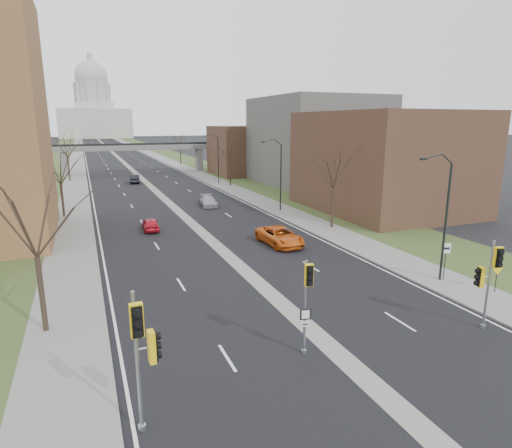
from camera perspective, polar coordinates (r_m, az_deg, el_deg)
ground at (r=21.28m, az=11.46°, el=-17.12°), size 700.00×700.00×0.00m
road_surface at (r=165.81m, az=-18.53°, el=8.99°), size 20.00×600.00×0.01m
median_strip at (r=165.81m, az=-18.53°, el=8.99°), size 1.20×600.00×0.02m
sidewalk_right at (r=166.99m, az=-14.37°, el=9.31°), size 4.00×600.00×0.12m
sidewalk_left at (r=165.48m, az=-22.71°, el=8.67°), size 4.00×600.00×0.12m
grass_verge_right at (r=167.90m, az=-12.32°, el=9.43°), size 8.00×600.00×0.10m
grass_verge_left at (r=165.65m, az=-24.80°, el=8.47°), size 8.00×600.00×0.10m
commercial_block_near at (r=55.40m, az=16.77°, el=7.94°), size 16.00×20.00×12.00m
commercial_block_mid at (r=77.43m, az=7.99°, el=10.88°), size 18.00×22.00×15.00m
commercial_block_far at (r=91.28m, az=-1.10°, el=9.79°), size 14.00×14.00×10.00m
pedestrian_bridge at (r=95.88m, az=-15.87°, el=9.37°), size 34.00×3.00×6.45m
capitol at (r=335.39m, az=-20.79°, el=13.88°), size 48.00×42.00×55.75m
streetlight_near at (r=30.34m, az=23.38°, el=5.18°), size 2.61×0.20×8.70m
streetlight_mid at (r=51.91m, az=2.54°, el=9.22°), size 2.61×0.20×8.70m
streetlight_far at (r=76.30m, az=-5.70°, el=10.49°), size 2.61×0.20×8.70m
tree_left_a at (r=23.62m, az=-27.79°, el=1.90°), size 7.20×7.20×9.40m
tree_left_b at (r=53.38m, az=-24.82°, el=7.34°), size 6.75×6.75×8.81m
tree_left_c at (r=87.24m, az=-23.98°, el=9.84°), size 7.65×7.65×9.99m
tree_right_a at (r=44.11m, az=10.38°, el=7.86°), size 7.20×7.20×9.40m
tree_right_b at (r=74.11m, az=-3.50°, el=9.57°), size 6.30×6.30×8.22m
tree_right_c at (r=112.66m, az=-10.12°, el=11.31°), size 7.65×7.65×9.99m
signal_pole_left at (r=15.42m, az=-14.84°, el=-15.10°), size 0.92×0.98×5.30m
signal_pole_median at (r=19.75m, az=6.85°, el=-8.96°), size 0.57×0.77×4.64m
signal_pole_right at (r=25.13m, az=28.62°, el=-5.74°), size 0.81×1.08×4.86m
speed_limit_sign at (r=32.09m, az=23.98°, el=-3.74°), size 0.54×0.21×2.59m
warning_sign at (r=31.43m, az=29.45°, el=-5.74°), size 0.74×0.11×1.89m
car_left_near at (r=44.76m, az=-13.88°, el=-0.01°), size 1.73×3.90×1.30m
car_left_far at (r=81.16m, az=-15.89°, el=5.84°), size 2.04×4.83×1.55m
car_right_near at (r=38.39m, az=3.18°, el=-1.61°), size 2.94×5.83×1.58m
car_right_mid at (r=56.46m, az=-6.38°, el=3.05°), size 2.42×4.81×1.34m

